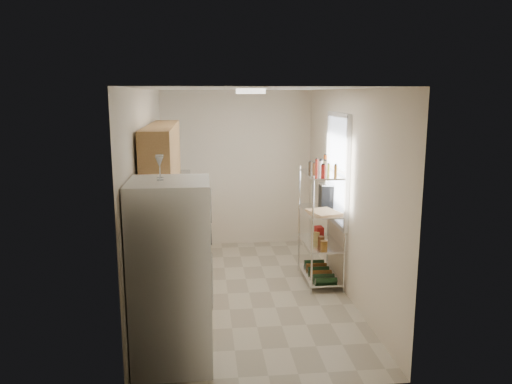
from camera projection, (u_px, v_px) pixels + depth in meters
room at (249, 195)px, 6.23m from camera, size 2.52×4.42×2.62m
counter_run at (178, 251)px, 6.73m from camera, size 0.63×3.51×0.90m
upper_cabinets at (162, 154)px, 6.12m from camera, size 0.33×2.20×0.72m
range_hood at (172, 177)px, 6.99m from camera, size 0.50×0.60×0.12m
window at (338, 169)px, 6.65m from camera, size 0.06×1.00×1.46m
bakers_rack at (322, 203)px, 6.66m from camera, size 0.45×0.90×1.73m
ceiling_dome at (251, 91)px, 5.69m from camera, size 0.34×0.34×0.05m
refrigerator at (172, 274)px, 4.65m from camera, size 0.73×0.73×1.78m
wine_glass_a at (160, 168)px, 4.46m from camera, size 0.08×0.08×0.22m
wine_glass_b at (160, 166)px, 4.58m from camera, size 0.08×0.08×0.22m
rice_cooker at (175, 217)px, 6.28m from camera, size 0.28×0.28×0.23m
frying_pan_large at (175, 213)px, 6.87m from camera, size 0.33×0.33×0.05m
frying_pan_small at (180, 207)px, 7.21m from camera, size 0.26×0.26×0.05m
cutting_board at (324, 212)px, 6.48m from camera, size 0.45×0.52×0.03m
espresso_machine at (326, 194)px, 6.99m from camera, size 0.18×0.26×0.30m
storage_bag at (319, 232)px, 6.95m from camera, size 0.11×0.15×0.16m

